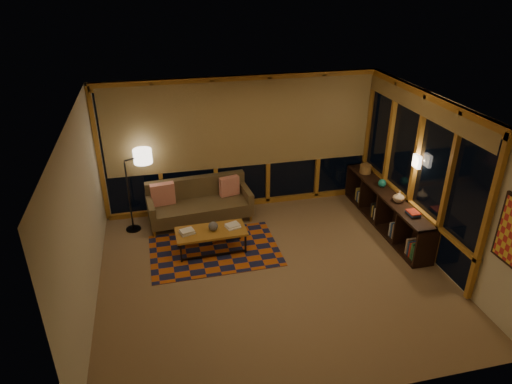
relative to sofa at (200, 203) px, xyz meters
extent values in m
cube|color=#79604B|center=(0.94, -1.98, -0.40)|extent=(5.50, 5.00, 0.01)
cube|color=#F8E6CB|center=(0.94, -1.98, 2.30)|extent=(5.50, 5.00, 0.01)
cube|color=beige|center=(0.94, 0.52, 0.95)|extent=(5.50, 0.01, 2.70)
cube|color=beige|center=(0.94, -4.48, 0.95)|extent=(5.50, 0.01, 2.70)
cube|color=beige|center=(-1.81, -1.98, 0.95)|extent=(0.01, 5.00, 2.70)
cube|color=beige|center=(3.69, -1.98, 0.95)|extent=(0.01, 5.00, 2.70)
cube|color=#B24D14|center=(0.11, -1.11, -0.39)|extent=(2.25, 1.52, 0.01)
sphere|color=black|center=(0.11, -1.08, 0.09)|extent=(0.17, 0.17, 0.17)
cylinder|color=olive|center=(3.41, -0.05, 0.39)|extent=(0.27, 0.27, 0.17)
sphere|color=#176E63|center=(3.43, -0.73, 0.39)|extent=(0.18, 0.18, 0.16)
imported|color=tan|center=(3.43, -1.36, 0.41)|extent=(0.21, 0.21, 0.21)
camera|label=1|loc=(-0.70, -7.84, 4.12)|focal=32.00mm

